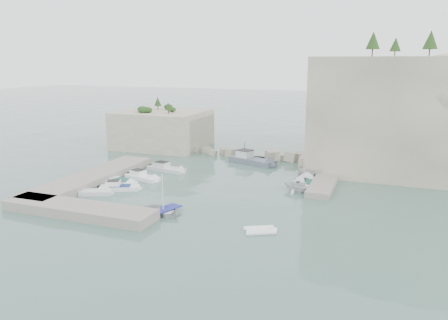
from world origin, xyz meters
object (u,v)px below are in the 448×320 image
(motorboat_a, at_px, (167,171))
(motorboat_c, at_px, (122,184))
(rowboat, at_px, (163,214))
(tender_east_a, at_px, (296,191))
(tender_east_c, at_px, (303,182))
(motorboat_d, at_px, (120,190))
(tender_east_b, at_px, (311,186))
(inflatable_dinghy, at_px, (260,232))
(work_boat, at_px, (252,163))
(motorboat_e, at_px, (96,194))
(motorboat_b, at_px, (143,179))
(tender_east_d, at_px, (313,177))

(motorboat_a, relative_size, motorboat_c, 1.35)
(rowboat, bearing_deg, tender_east_a, -22.96)
(motorboat_a, height_order, tender_east_c, motorboat_a)
(motorboat_d, relative_size, tender_east_b, 1.11)
(rowboat, distance_m, tender_east_b, 21.39)
(motorboat_d, distance_m, inflatable_dinghy, 22.36)
(motorboat_a, xyz_separation_m, tender_east_a, (20.81, -3.62, 0.00))
(motorboat_c, relative_size, work_boat, 0.58)
(motorboat_a, xyz_separation_m, motorboat_e, (-2.54, -13.99, 0.00))
(motorboat_b, relative_size, motorboat_e, 1.38)
(motorboat_c, xyz_separation_m, motorboat_e, (-0.31, -5.37, 0.00))
(rowboat, bearing_deg, tender_east_b, -20.28)
(rowboat, bearing_deg, motorboat_d, 76.27)
(motorboat_a, bearing_deg, motorboat_e, -89.34)
(motorboat_e, distance_m, inflatable_dinghy, 23.26)
(tender_east_a, bearing_deg, motorboat_e, 132.22)
(motorboat_b, height_order, tender_east_c, motorboat_b)
(tender_east_d, bearing_deg, motorboat_d, 120.65)
(motorboat_b, height_order, work_boat, work_boat)
(rowboat, relative_size, inflatable_dinghy, 1.48)
(motorboat_d, distance_m, motorboat_e, 3.21)
(inflatable_dinghy, height_order, tender_east_c, tender_east_c)
(tender_east_b, relative_size, tender_east_c, 0.99)
(motorboat_c, bearing_deg, tender_east_a, 31.57)
(motorboat_a, height_order, motorboat_b, same)
(tender_east_d, height_order, work_boat, work_boat)
(motorboat_c, distance_m, work_boat, 22.25)
(work_boat, bearing_deg, tender_east_b, -22.27)
(motorboat_e, relative_size, tender_east_c, 0.85)
(motorboat_c, bearing_deg, inflatable_dinghy, -4.53)
(motorboat_c, distance_m, inflatable_dinghy, 24.59)
(motorboat_b, xyz_separation_m, tender_east_b, (23.00, 5.07, 0.00))
(motorboat_b, xyz_separation_m, inflatable_dinghy, (21.10, -12.95, 0.00))
(tender_east_a, distance_m, tender_east_d, 8.01)
(inflatable_dinghy, xyz_separation_m, work_boat, (-9.42, 27.94, 0.00))
(motorboat_a, relative_size, inflatable_dinghy, 2.09)
(rowboat, distance_m, tender_east_d, 25.15)
(motorboat_a, bearing_deg, motorboat_d, -83.45)
(motorboat_b, height_order, motorboat_d, same)
(motorboat_e, xyz_separation_m, tender_east_a, (23.34, 10.37, 0.00))
(tender_east_c, bearing_deg, tender_east_d, -10.07)
(motorboat_b, xyz_separation_m, rowboat, (9.71, -11.69, 0.00))
(motorboat_c, distance_m, tender_east_d, 27.19)
(tender_east_a, bearing_deg, work_boat, 55.74)
(motorboat_b, xyz_separation_m, tender_east_c, (21.61, 6.91, 0.00))
(motorboat_c, xyz_separation_m, tender_east_a, (23.04, 5.00, 0.00))
(motorboat_d, distance_m, rowboat, 11.47)
(motorboat_d, height_order, tender_east_b, motorboat_d)
(rowboat, distance_m, inflatable_dinghy, 11.46)
(rowboat, height_order, tender_east_a, tender_east_a)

